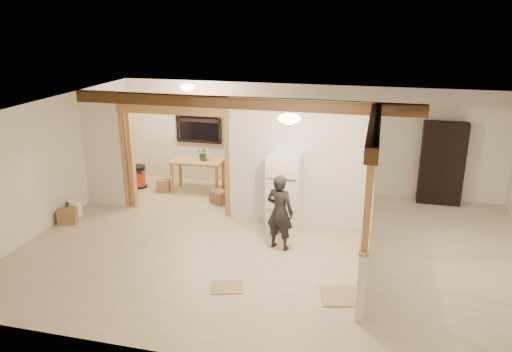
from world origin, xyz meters
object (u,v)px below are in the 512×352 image
(shop_vac, at_px, (138,176))
(woman, at_px, (280,212))
(refrigerator, at_px, (284,192))
(work_table, at_px, (198,176))
(bookshelf, at_px, (442,163))

(shop_vac, bearing_deg, woman, -30.95)
(refrigerator, bearing_deg, shop_vac, 158.67)
(refrigerator, xyz_separation_m, work_table, (-2.39, 1.63, -0.38))
(refrigerator, height_order, work_table, refrigerator)
(shop_vac, bearing_deg, work_table, 4.00)
(shop_vac, distance_m, bookshelf, 7.03)
(shop_vac, xyz_separation_m, bookshelf, (6.96, 0.67, 0.65))
(refrigerator, relative_size, work_table, 1.27)
(refrigerator, relative_size, woman, 1.10)
(refrigerator, bearing_deg, bookshelf, 35.53)
(refrigerator, distance_m, woman, 0.87)
(refrigerator, height_order, woman, refrigerator)
(work_table, xyz_separation_m, bookshelf, (5.46, 0.56, 0.54))
(woman, bearing_deg, bookshelf, -119.22)
(woman, bearing_deg, refrigerator, -69.28)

